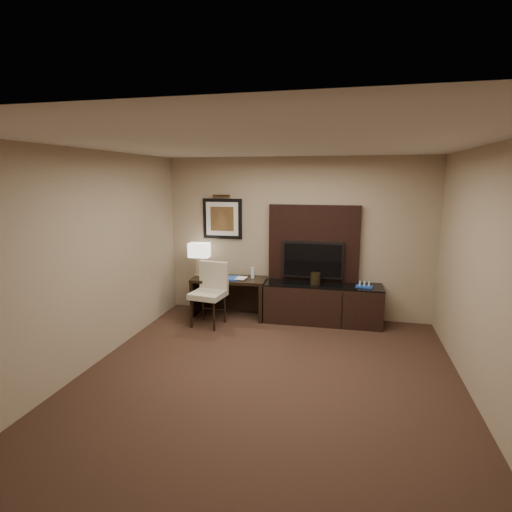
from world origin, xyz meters
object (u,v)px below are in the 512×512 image
(credenza, at_px, (323,303))
(minibar_tray, at_px, (364,284))
(desk_chair, at_px, (208,294))
(desk_phone, at_px, (219,274))
(table_lamp, at_px, (199,260))
(tv, at_px, (313,260))
(water_bottle, at_px, (253,273))
(ice_bucket, at_px, (315,279))
(desk, at_px, (229,297))

(credenza, height_order, minibar_tray, minibar_tray)
(desk_chair, distance_m, desk_phone, 0.55)
(table_lamp, xyz_separation_m, minibar_tray, (2.79, -0.08, -0.24))
(tv, distance_m, water_bottle, 1.04)
(tv, bearing_deg, credenza, -35.77)
(credenza, height_order, desk_phone, desk_phone)
(water_bottle, relative_size, ice_bucket, 1.00)
(desk, bearing_deg, ice_bucket, -2.15)
(tv, height_order, minibar_tray, tv)
(table_lamp, height_order, desk_phone, table_lamp)
(tv, distance_m, minibar_tray, 0.92)
(table_lamp, bearing_deg, desk, -8.71)
(table_lamp, distance_m, minibar_tray, 2.81)
(desk, height_order, table_lamp, table_lamp)
(table_lamp, bearing_deg, desk_phone, -11.35)
(tv, relative_size, table_lamp, 1.91)
(water_bottle, bearing_deg, desk, -167.49)
(desk, xyz_separation_m, desk_phone, (-0.18, 0.01, 0.39))
(water_bottle, bearing_deg, table_lamp, 180.00)
(table_lamp, xyz_separation_m, desk_phone, (0.39, -0.08, -0.21))
(credenza, xyz_separation_m, ice_bucket, (-0.13, -0.02, 0.42))
(desk_chair, xyz_separation_m, desk_phone, (0.03, 0.51, 0.20))
(credenza, relative_size, minibar_tray, 7.32)
(credenza, height_order, table_lamp, table_lamp)
(desk_phone, bearing_deg, minibar_tray, 18.29)
(desk, relative_size, desk_phone, 6.28)
(table_lamp, distance_m, ice_bucket, 2.03)
(ice_bucket, bearing_deg, tv, 112.15)
(desk_phone, relative_size, ice_bucket, 1.07)
(desk, bearing_deg, table_lamp, 168.15)
(desk, relative_size, water_bottle, 6.76)
(credenza, height_order, water_bottle, water_bottle)
(desk_chair, distance_m, water_bottle, 0.87)
(tv, bearing_deg, desk, -172.22)
(desk, height_order, desk_chair, desk_chair)
(desk_phone, distance_m, water_bottle, 0.58)
(water_bottle, height_order, ice_bucket, water_bottle)
(table_lamp, height_order, ice_bucket, table_lamp)
(table_lamp, bearing_deg, desk_chair, -58.40)
(minibar_tray, bearing_deg, credenza, 176.58)
(desk_phone, xyz_separation_m, minibar_tray, (2.41, 0.00, -0.03))
(desk, distance_m, ice_bucket, 1.51)
(tv, xyz_separation_m, desk_chair, (-1.60, -0.69, -0.50))
(ice_bucket, relative_size, minibar_tray, 0.72)
(tv, distance_m, table_lamp, 1.96)
(desk, bearing_deg, minibar_tray, -2.84)
(table_lamp, bearing_deg, ice_bucket, -1.75)
(desk_chair, bearing_deg, tv, 30.65)
(minibar_tray, bearing_deg, table_lamp, 178.46)
(ice_bucket, bearing_deg, desk_phone, -179.45)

